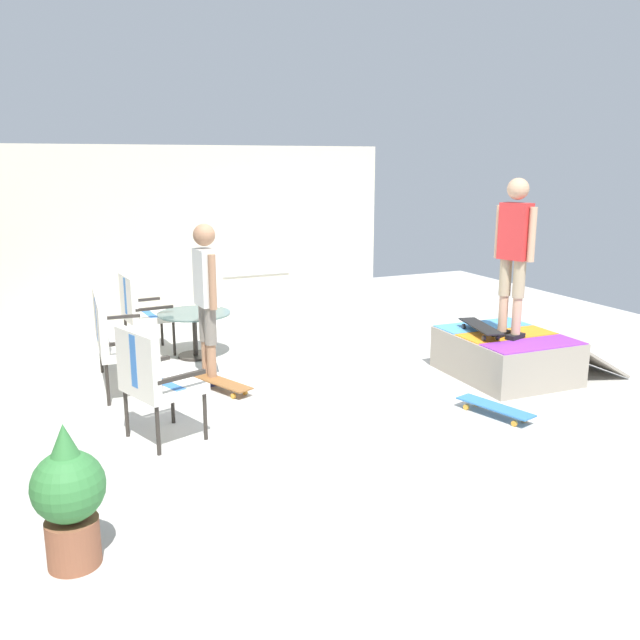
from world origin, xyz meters
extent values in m
cube|color=beige|center=(0.00, 0.00, -0.05)|extent=(12.00, 12.00, 0.10)
cube|color=beige|center=(3.80, 0.50, 1.31)|extent=(0.20, 6.00, 2.63)
cube|color=silver|center=(3.69, -0.40, 1.35)|extent=(0.03, 1.10, 1.40)
cube|color=gray|center=(-0.47, -1.94, 0.24)|extent=(1.40, 1.18, 0.49)
cube|color=purple|center=(-0.92, -1.92, 0.49)|extent=(0.47, 1.12, 0.01)
cube|color=orange|center=(-0.47, -1.94, 0.49)|extent=(0.47, 1.12, 0.01)
cube|color=#4C99D8|center=(-0.01, -1.95, 0.49)|extent=(0.47, 1.12, 0.01)
cylinder|color=#B2B2B7|center=(-0.45, -1.39, 0.46)|extent=(1.31, 0.09, 0.05)
cube|color=gray|center=(-0.49, -2.82, 0.22)|extent=(1.34, 0.73, 0.41)
cylinder|color=#2D2823|center=(0.38, 1.86, 0.22)|extent=(0.04, 0.04, 0.44)
cylinder|color=#2D2823|center=(1.55, 1.78, 0.22)|extent=(0.04, 0.04, 0.44)
cylinder|color=#2D2823|center=(0.42, 2.33, 0.22)|extent=(0.04, 0.04, 0.44)
cylinder|color=#2D2823|center=(1.58, 2.25, 0.22)|extent=(0.04, 0.04, 0.44)
cube|color=silver|center=(0.98, 2.05, 0.48)|extent=(1.28, 0.63, 0.08)
cube|color=#3872C6|center=(0.98, 2.05, 0.52)|extent=(1.21, 0.18, 0.00)
cube|color=silver|center=(1.00, 2.29, 0.77)|extent=(1.25, 0.16, 0.50)
cube|color=#3872C6|center=(1.00, 2.29, 0.77)|extent=(0.11, 0.09, 0.46)
cube|color=#2D2823|center=(0.38, 2.09, 0.64)|extent=(0.07, 0.47, 0.04)
cube|color=#2D2823|center=(1.59, 2.01, 0.64)|extent=(0.07, 0.47, 0.04)
cylinder|color=#2D2823|center=(1.94, 1.32, 0.22)|extent=(0.04, 0.04, 0.44)
cylinder|color=#2D2823|center=(2.48, 1.36, 0.22)|extent=(0.04, 0.04, 0.44)
cylinder|color=#2D2823|center=(1.90, 1.79, 0.22)|extent=(0.04, 0.04, 0.44)
cylinder|color=#2D2823|center=(2.44, 1.83, 0.22)|extent=(0.04, 0.04, 0.44)
cube|color=silver|center=(2.19, 1.58, 0.48)|extent=(0.66, 0.60, 0.08)
cube|color=#3872C6|center=(2.19, 1.58, 0.52)|extent=(0.59, 0.15, 0.00)
cube|color=silver|center=(2.17, 1.81, 0.77)|extent=(0.62, 0.13, 0.50)
cube|color=#3872C6|center=(2.17, 1.81, 0.77)|extent=(0.11, 0.09, 0.46)
cube|color=#2D2823|center=(1.90, 1.55, 0.64)|extent=(0.08, 0.47, 0.04)
cube|color=#2D2823|center=(2.48, 1.60, 0.64)|extent=(0.08, 0.47, 0.04)
cylinder|color=#2D2823|center=(-0.82, 1.66, 0.22)|extent=(0.04, 0.04, 0.44)
cylinder|color=#2D2823|center=(-0.31, 1.84, 0.22)|extent=(0.04, 0.04, 0.44)
cylinder|color=#2D2823|center=(-0.97, 2.10, 0.22)|extent=(0.04, 0.04, 0.44)
cylinder|color=#2D2823|center=(-0.46, 2.28, 0.22)|extent=(0.04, 0.04, 0.44)
cube|color=silver|center=(-0.64, 1.97, 0.48)|extent=(0.77, 0.72, 0.08)
cube|color=#3872C6|center=(-0.64, 1.97, 0.52)|extent=(0.58, 0.28, 0.00)
cube|color=silver|center=(-0.72, 2.19, 0.77)|extent=(0.61, 0.28, 0.50)
cube|color=#3872C6|center=(-0.72, 2.19, 0.77)|extent=(0.12, 0.11, 0.46)
cube|color=#2D2823|center=(-0.91, 1.87, 0.64)|extent=(0.19, 0.46, 0.04)
cube|color=#2D2823|center=(-0.37, 2.06, 0.64)|extent=(0.19, 0.46, 0.04)
cylinder|color=#2D2823|center=(1.76, 1.09, 0.28)|extent=(0.06, 0.06, 0.55)
cylinder|color=#2D2823|center=(1.76, 1.09, 0.01)|extent=(0.44, 0.44, 0.03)
cylinder|color=#4C6660|center=(1.76, 1.09, 0.56)|extent=(0.90, 0.90, 0.02)
cube|color=navy|center=(0.60, 1.20, 0.03)|extent=(0.13, 0.25, 0.05)
cylinder|color=#9E7051|center=(0.60, 1.20, 0.26)|extent=(0.10, 0.10, 0.42)
cylinder|color=slate|center=(0.60, 1.20, 0.67)|extent=(0.13, 0.13, 0.42)
cube|color=navy|center=(0.77, 1.22, 0.03)|extent=(0.13, 0.25, 0.05)
cylinder|color=#9E7051|center=(0.77, 1.22, 0.26)|extent=(0.10, 0.10, 0.42)
cylinder|color=slate|center=(0.77, 1.22, 0.67)|extent=(0.13, 0.13, 0.42)
cube|color=silver|center=(0.69, 1.21, 1.19)|extent=(0.33, 0.21, 0.61)
sphere|color=#9E7051|center=(0.69, 1.21, 1.64)|extent=(0.24, 0.24, 0.24)
cylinder|color=#9E7051|center=(0.49, 1.19, 1.17)|extent=(0.08, 0.08, 0.58)
cylinder|color=#9E7051|center=(0.89, 1.23, 1.17)|extent=(0.08, 0.08, 0.58)
cube|color=black|center=(-0.66, -1.89, 0.52)|extent=(0.18, 0.26, 0.05)
cylinder|color=tan|center=(-0.66, -1.89, 0.75)|extent=(0.10, 0.10, 0.41)
cylinder|color=tan|center=(-0.66, -1.89, 1.16)|extent=(0.13, 0.13, 0.41)
cube|color=black|center=(-0.50, -1.83, 0.52)|extent=(0.18, 0.26, 0.05)
cylinder|color=tan|center=(-0.50, -1.83, 0.75)|extent=(0.10, 0.10, 0.41)
cylinder|color=tan|center=(-0.50, -1.83, 1.16)|extent=(0.13, 0.13, 0.41)
cube|color=red|center=(-0.58, -1.86, 1.67)|extent=(0.36, 0.27, 0.60)
sphere|color=tan|center=(-0.58, -1.86, 2.12)|extent=(0.23, 0.23, 0.23)
cylinder|color=tan|center=(-0.77, -1.92, 1.65)|extent=(0.08, 0.08, 0.57)
cylinder|color=tan|center=(-0.39, -1.80, 1.65)|extent=(0.08, 0.08, 0.57)
cube|color=brown|center=(0.38, 1.15, 0.09)|extent=(0.82, 0.49, 0.02)
cylinder|color=gold|center=(0.67, 1.19, 0.03)|extent=(0.06, 0.05, 0.06)
cylinder|color=gold|center=(0.61, 1.33, 0.03)|extent=(0.06, 0.05, 0.06)
cylinder|color=gold|center=(0.15, 0.97, 0.03)|extent=(0.06, 0.05, 0.06)
cylinder|color=gold|center=(0.09, 1.12, 0.03)|extent=(0.06, 0.05, 0.06)
cube|color=#3372B2|center=(-1.42, -1.04, 0.09)|extent=(0.82, 0.40, 0.02)
cylinder|color=gold|center=(-1.13, -1.04, 0.03)|extent=(0.06, 0.04, 0.06)
cylinder|color=gold|center=(-1.17, -0.89, 0.03)|extent=(0.06, 0.04, 0.06)
cylinder|color=gold|center=(-1.67, -1.19, 0.03)|extent=(0.06, 0.04, 0.06)
cylinder|color=gold|center=(-1.71, -1.03, 0.03)|extent=(0.06, 0.04, 0.06)
cube|color=black|center=(-0.35, -1.65, 0.59)|extent=(0.82, 0.38, 0.01)
cylinder|color=#333333|center=(-0.10, -1.79, 0.53)|extent=(0.06, 0.04, 0.06)
cylinder|color=#333333|center=(-0.06, -1.64, 0.53)|extent=(0.06, 0.04, 0.06)
cylinder|color=#333333|center=(-0.64, -1.66, 0.53)|extent=(0.06, 0.04, 0.06)
cylinder|color=#333333|center=(-0.60, -1.51, 0.53)|extent=(0.06, 0.04, 0.06)
cylinder|color=brown|center=(-2.35, 2.89, 0.15)|extent=(0.32, 0.32, 0.30)
sphere|color=#387F3D|center=(-2.35, 2.89, 0.52)|extent=(0.44, 0.44, 0.44)
cone|color=#387F3D|center=(-2.35, 2.89, 0.78)|extent=(0.24, 0.24, 0.28)
camera|label=1|loc=(-6.34, 3.05, 2.42)|focal=38.02mm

